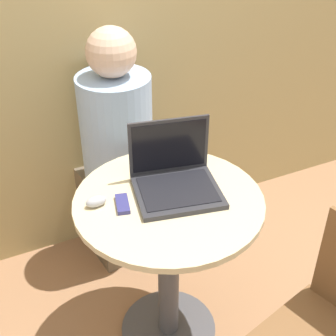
{
  "coord_description": "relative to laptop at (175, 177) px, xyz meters",
  "views": [
    {
      "loc": [
        -0.59,
        -1.24,
        1.8
      ],
      "look_at": [
        0.02,
        0.05,
        0.85
      ],
      "focal_mm": 50.0,
      "sensor_mm": 36.0,
      "label": 1
    }
  ],
  "objects": [
    {
      "name": "ground_plane",
      "position": [
        -0.05,
        -0.05,
        -0.8
      ],
      "size": [
        12.0,
        12.0,
        0.0
      ],
      "primitive_type": "plane",
      "color": "#9E704C"
    },
    {
      "name": "round_table",
      "position": [
        -0.05,
        -0.05,
        -0.28
      ],
      "size": [
        0.71,
        0.71,
        0.75
      ],
      "color": "#4C4C51",
      "rests_on": "ground_plane"
    },
    {
      "name": "laptop",
      "position": [
        0.0,
        0.0,
        0.0
      ],
      "size": [
        0.36,
        0.33,
        0.25
      ],
      "color": "#2D2D33",
      "rests_on": "round_table"
    },
    {
      "name": "cell_phone",
      "position": [
        -0.22,
        -0.02,
        -0.04
      ],
      "size": [
        0.07,
        0.12,
        0.02
      ],
      "color": "navy",
      "rests_on": "round_table"
    },
    {
      "name": "computer_mouse",
      "position": [
        -0.3,
        0.02,
        -0.03
      ],
      "size": [
        0.08,
        0.04,
        0.04
      ],
      "color": "#B2B2B7",
      "rests_on": "round_table"
    },
    {
      "name": "person_seated",
      "position": [
        -0.05,
        0.59,
        -0.28
      ],
      "size": [
        0.37,
        0.54,
        1.23
      ],
      "color": "brown",
      "rests_on": "ground_plane"
    }
  ]
}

